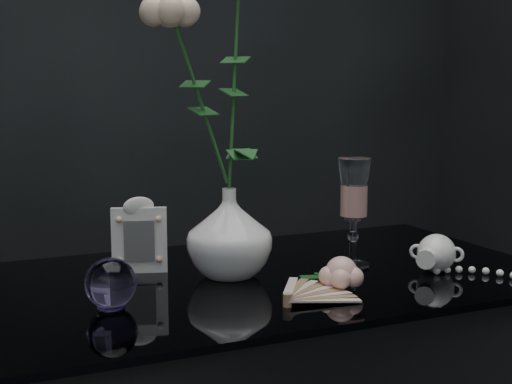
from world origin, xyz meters
name	(u,v)px	position (x,y,z in m)	size (l,w,h in m)	color
vase	(229,233)	(-0.05, 0.07, 0.84)	(0.15, 0.15, 0.16)	white
wine_glass	(354,213)	(0.19, 0.04, 0.86)	(0.06, 0.06, 0.20)	white
picture_frame	(139,235)	(-0.19, 0.16, 0.83)	(0.10, 0.08, 0.14)	white
paperweight	(111,283)	(-0.28, -0.03, 0.80)	(0.08, 0.08, 0.08)	#9A82D4
paper_fan	(288,299)	(-0.04, -0.13, 0.77)	(0.23, 0.18, 0.02)	beige
loose_rose	(341,273)	(0.09, -0.08, 0.79)	(0.12, 0.16, 0.06)	#FCB1A3
pearl_jar	(437,251)	(0.31, -0.05, 0.80)	(0.24, 0.25, 0.07)	white
roses	(214,70)	(-0.08, 0.06, 1.12)	(0.22, 0.13, 0.45)	beige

